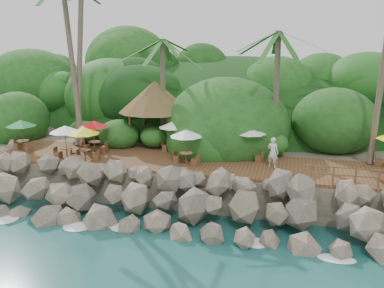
# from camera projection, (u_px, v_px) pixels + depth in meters

# --- Properties ---
(ground) EXTENTS (140.00, 140.00, 0.00)m
(ground) POSITION_uv_depth(u_px,v_px,m) (162.00, 238.00, 20.28)
(ground) COLOR #19514F
(ground) RESTS_ON ground
(land_base) EXTENTS (32.00, 25.20, 2.10)m
(land_base) POSITION_uv_depth(u_px,v_px,m) (220.00, 143.00, 35.05)
(land_base) COLOR gray
(land_base) RESTS_ON ground
(jungle_hill) EXTENTS (44.80, 28.00, 15.40)m
(jungle_hill) POSITION_uv_depth(u_px,v_px,m) (233.00, 136.00, 42.35)
(jungle_hill) COLOR #143811
(jungle_hill) RESTS_ON ground
(seawall) EXTENTS (29.00, 4.00, 2.30)m
(seawall) POSITION_uv_depth(u_px,v_px,m) (174.00, 202.00, 21.88)
(seawall) COLOR gray
(seawall) RESTS_ON ground
(terrace) EXTENTS (26.00, 5.00, 0.20)m
(terrace) POSITION_uv_depth(u_px,v_px,m) (192.00, 162.00, 25.38)
(terrace) COLOR brown
(terrace) RESTS_ON land_base
(jungle_foliage) EXTENTS (44.00, 16.00, 12.00)m
(jungle_foliage) POSITION_uv_depth(u_px,v_px,m) (218.00, 157.00, 34.37)
(jungle_foliage) COLOR #143811
(jungle_foliage) RESTS_ON ground
(foam_line) EXTENTS (25.20, 0.80, 0.06)m
(foam_line) POSITION_uv_depth(u_px,v_px,m) (164.00, 235.00, 20.56)
(foam_line) COLOR white
(foam_line) RESTS_ON ground
(palapa) EXTENTS (5.23, 5.23, 4.60)m
(palapa) POSITION_uv_depth(u_px,v_px,m) (155.00, 96.00, 28.77)
(palapa) COLOR brown
(palapa) RESTS_ON ground
(dining_clusters) EXTENTS (25.60, 5.20, 2.16)m
(dining_clusters) POSITION_uv_depth(u_px,v_px,m) (184.00, 133.00, 25.05)
(dining_clusters) COLOR brown
(dining_clusters) RESTS_ON terrace
(waiter) EXTENTS (0.79, 0.64, 1.87)m
(waiter) POSITION_uv_depth(u_px,v_px,m) (273.00, 152.00, 23.80)
(waiter) COLOR silver
(waiter) RESTS_ON terrace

